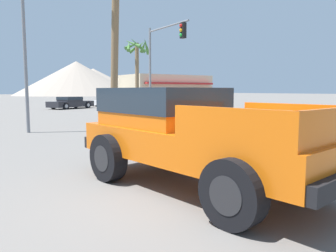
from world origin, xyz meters
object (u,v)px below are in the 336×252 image
(parked_car_white, at_px, (111,101))
(palm_tree_leaning, at_px, (112,2))
(traffic_light_main, at_px, (163,52))
(palm_tree_tall, at_px, (137,56))
(street_lamp_post, at_px, (23,15))
(orange_pickup_truck, at_px, (184,129))
(parked_car_dark, at_px, (71,102))
(red_convertible_car, at_px, (300,140))

(parked_car_white, distance_m, palm_tree_leaning, 21.75)
(parked_car_white, relative_size, traffic_light_main, 0.73)
(traffic_light_main, bearing_deg, palm_tree_tall, 161.56)
(street_lamp_post, height_order, palm_tree_leaning, street_lamp_post)
(orange_pickup_truck, xyz_separation_m, street_lamp_post, (-1.05, 9.90, 3.82))
(parked_car_white, bearing_deg, palm_tree_leaning, 144.47)
(palm_tree_tall, bearing_deg, parked_car_dark, 139.80)
(parked_car_dark, bearing_deg, orange_pickup_truck, -37.43)
(orange_pickup_truck, xyz_separation_m, traffic_light_main, (7.94, 13.35, 3.21))
(palm_tree_leaning, bearing_deg, orange_pickup_truck, -106.83)
(parked_car_white, bearing_deg, traffic_light_main, 155.69)
(traffic_light_main, distance_m, street_lamp_post, 9.65)
(red_convertible_car, height_order, parked_car_white, parked_car_white)
(orange_pickup_truck, relative_size, red_convertible_car, 1.12)
(red_convertible_car, height_order, palm_tree_leaning, palm_tree_leaning)
(parked_car_dark, xyz_separation_m, street_lamp_post, (-7.05, -17.53, 4.28))
(red_convertible_car, xyz_separation_m, palm_tree_tall, (6.79, 22.54, 4.59))
(red_convertible_car, bearing_deg, traffic_light_main, 62.01)
(parked_car_dark, relative_size, parked_car_white, 1.11)
(red_convertible_car, distance_m, traffic_light_main, 13.87)
(parked_car_dark, xyz_separation_m, palm_tree_tall, (5.17, -4.37, 4.40))
(traffic_light_main, relative_size, palm_tree_tall, 0.91)
(parked_car_dark, distance_m, traffic_light_main, 14.68)
(parked_car_dark, distance_m, palm_tree_leaning, 18.05)
(orange_pickup_truck, relative_size, palm_tree_leaning, 0.66)
(palm_tree_tall, distance_m, palm_tree_leaning, 14.95)
(traffic_light_main, xyz_separation_m, street_lamp_post, (-8.99, -3.46, 0.61))
(palm_tree_tall, bearing_deg, parked_car_white, 88.50)
(palm_tree_tall, bearing_deg, orange_pickup_truck, -115.86)
(red_convertible_car, height_order, parked_car_dark, parked_car_dark)
(traffic_light_main, bearing_deg, palm_tree_leaning, -58.96)
(orange_pickup_truck, distance_m, traffic_light_main, 15.87)
(palm_tree_tall, relative_size, palm_tree_leaning, 0.82)
(traffic_light_main, height_order, street_lamp_post, street_lamp_post)
(parked_car_white, height_order, street_lamp_post, street_lamp_post)
(orange_pickup_truck, height_order, traffic_light_main, traffic_light_main)
(palm_tree_tall, height_order, palm_tree_leaning, palm_tree_leaning)
(orange_pickup_truck, distance_m, palm_tree_leaning, 12.06)
(street_lamp_post, bearing_deg, palm_tree_leaning, 7.92)
(palm_tree_leaning, bearing_deg, red_convertible_car, -83.03)
(red_convertible_car, xyz_separation_m, street_lamp_post, (-5.43, 9.38, 4.47))
(parked_car_white, distance_m, street_lamp_post, 23.89)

